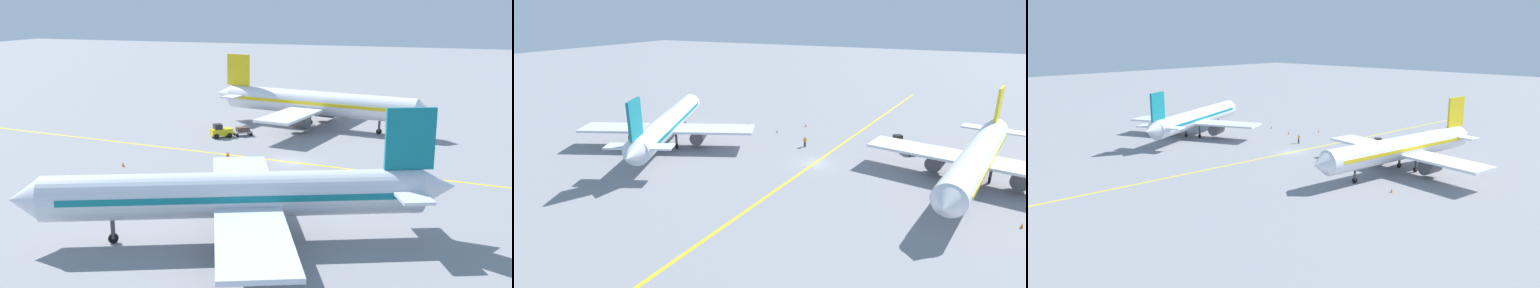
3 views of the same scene
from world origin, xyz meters
TOP-DOWN VIEW (x-y plane):
  - ground_plane at (0.00, 0.00)m, footprint 400.00×400.00m
  - apron_yellow_centreline at (0.00, 0.00)m, footprint 11.66×119.51m
  - airplane_at_gate at (-20.99, -2.32)m, footprint 28.47×35.46m
  - airplane_adjacent_stand at (24.48, 2.84)m, footprint 27.72×33.71m
  - baggage_tug_white at (-9.74, -13.23)m, footprint 3.09×3.26m
  - baggage_cart_trailing at (-11.88, -10.72)m, footprint 2.75×2.89m
  - ground_crew_worker at (4.10, -6.51)m, footprint 0.57×0.30m
  - traffic_cone_near_nose at (11.64, -11.73)m, footprint 0.32×0.32m
  - traffic_cone_mid_apron at (-25.59, 7.74)m, footprint 0.32×0.32m
  - traffic_cone_by_wingtip at (8.45, -17.92)m, footprint 0.32×0.32m
  - traffic_cone_far_edge at (18.98, -13.87)m, footprint 0.32×0.32m

SIDE VIEW (x-z plane):
  - ground_plane at x=0.00m, z-range 0.00..0.00m
  - apron_yellow_centreline at x=0.00m, z-range 0.00..0.01m
  - traffic_cone_near_nose at x=11.64m, z-range 0.00..0.55m
  - traffic_cone_mid_apron at x=-25.59m, z-range 0.00..0.55m
  - traffic_cone_by_wingtip at x=8.45m, z-range 0.00..0.55m
  - traffic_cone_far_edge at x=18.98m, z-range 0.00..0.55m
  - baggage_cart_trailing at x=-11.88m, z-range 0.14..1.38m
  - baggage_tug_white at x=-9.74m, z-range -0.15..1.96m
  - ground_crew_worker at x=4.10m, z-range 0.07..1.75m
  - airplane_at_gate at x=-20.99m, z-range -1.59..9.01m
  - airplane_adjacent_stand at x=24.48m, z-range -1.59..9.01m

